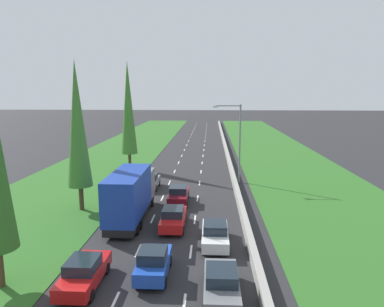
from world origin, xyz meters
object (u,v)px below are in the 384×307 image
blue_hatchback_centre_lane (153,263)px  white_sedan_right_lane (215,234)px  poplar_tree_second (77,125)px  red_sedan_left_lane (84,273)px  poplar_tree_third (128,108)px  maroon_sedan_centre_lane (179,195)px  blue_box_truck_left_lane (131,194)px  grey_hatchback_left_lane (150,181)px  street_light_mast (237,138)px  red_sedan_centre_lane (173,218)px  grey_sedan_right_lane (221,283)px

blue_hatchback_centre_lane → white_sedan_right_lane: bearing=51.5°
blue_hatchback_centre_lane → poplar_tree_second: bearing=126.1°
red_sedan_left_lane → white_sedan_right_lane: (7.08, 5.69, 0.00)m
blue_hatchback_centre_lane → poplar_tree_third: bearing=105.3°
maroon_sedan_centre_lane → blue_box_truck_left_lane: blue_box_truck_left_lane is taller
maroon_sedan_centre_lane → grey_hatchback_left_lane: 6.05m
red_sedan_left_lane → street_light_mast: bearing=67.3°
poplar_tree_third → street_light_mast: bearing=-24.7°
red_sedan_centre_lane → maroon_sedan_centre_lane: same height
white_sedan_right_lane → red_sedan_left_lane: bearing=-141.2°
grey_hatchback_left_lane → street_light_mast: size_ratio=0.43×
grey_sedan_right_lane → poplar_tree_second: size_ratio=0.34×
blue_box_truck_left_lane → grey_hatchback_left_lane: bearing=90.4°
grey_sedan_right_lane → grey_hatchback_left_lane: (-7.11, 20.69, 0.02)m
grey_hatchback_left_lane → poplar_tree_second: 11.16m
red_sedan_centre_lane → street_light_mast: 16.26m
red_sedan_centre_lane → maroon_sedan_centre_lane: 6.36m
blue_hatchback_centre_lane → maroon_sedan_centre_lane: size_ratio=0.87×
grey_sedan_right_lane → blue_box_truck_left_lane: (-7.04, 10.99, 1.37)m
red_sedan_left_lane → red_sedan_centre_lane: (3.91, 8.70, 0.00)m
blue_hatchback_centre_lane → street_light_mast: 23.23m
blue_hatchback_centre_lane → street_light_mast: size_ratio=0.43×
blue_hatchback_centre_lane → grey_hatchback_left_lane: size_ratio=1.00×
blue_hatchback_centre_lane → white_sedan_right_lane: 5.66m
poplar_tree_third → white_sedan_right_lane: bearing=-64.7°
red_sedan_left_lane → grey_hatchback_left_lane: grey_hatchback_left_lane is taller
white_sedan_right_lane → blue_box_truck_left_lane: bearing=146.0°
red_sedan_left_lane → poplar_tree_second: 15.05m
red_sedan_centre_lane → maroon_sedan_centre_lane: bearing=91.5°
blue_box_truck_left_lane → street_light_mast: bearing=54.0°
street_light_mast → grey_hatchback_left_lane: bearing=-161.0°
poplar_tree_third → street_light_mast: size_ratio=1.60×
blue_hatchback_centre_lane → grey_sedan_right_lane: 4.27m
red_sedan_left_lane → blue_box_truck_left_lane: (0.29, 10.27, 1.37)m
blue_hatchback_centre_lane → grey_hatchback_left_lane: 19.00m
grey_sedan_right_lane → blue_box_truck_left_lane: bearing=122.6°
white_sedan_right_lane → poplar_tree_third: bearing=115.3°
red_sedan_centre_lane → maroon_sedan_centre_lane: size_ratio=1.00×
grey_hatchback_left_lane → street_light_mast: 10.96m
grey_hatchback_left_lane → poplar_tree_second: bearing=-123.7°
red_sedan_left_lane → blue_box_truck_left_lane: size_ratio=0.48×
maroon_sedan_centre_lane → grey_hatchback_left_lane: bearing=125.7°
red_sedan_centre_lane → poplar_tree_third: size_ratio=0.31×
grey_hatchback_left_lane → poplar_tree_third: (-4.42, 9.65, 7.42)m
red_sedan_left_lane → poplar_tree_third: bearing=98.1°
maroon_sedan_centre_lane → blue_box_truck_left_lane: (-3.45, -4.79, 1.37)m
grey_hatchback_left_lane → poplar_tree_second: size_ratio=0.30×
red_sedan_centre_lane → blue_box_truck_left_lane: blue_box_truck_left_lane is taller
red_sedan_left_lane → poplar_tree_second: (-4.70, 12.58, 6.79)m
maroon_sedan_centre_lane → grey_hatchback_left_lane: (-3.53, 4.91, 0.02)m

